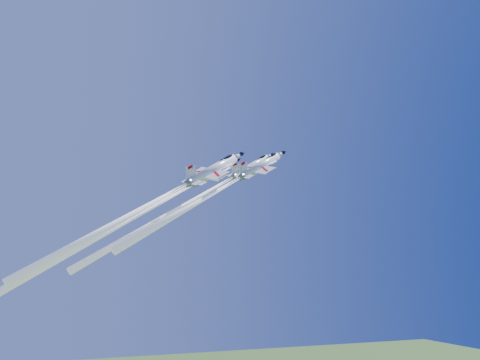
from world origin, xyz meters
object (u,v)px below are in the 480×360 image
object	(u,v)px
jet_right	(214,193)
jet_slot	(148,205)
jet_left	(138,215)
jet_lead	(191,202)

from	to	relation	value
jet_right	jet_slot	world-z (taller)	jet_right
jet_left	jet_slot	world-z (taller)	jet_left
jet_lead	jet_left	xyz separation A→B (m)	(-11.08, 3.00, -3.14)
jet_left	jet_slot	bearing A→B (deg)	-16.92
jet_right	jet_left	bearing A→B (deg)	-145.80
jet_lead	jet_slot	bearing A→B (deg)	-81.27
jet_left	jet_lead	bearing A→B (deg)	54.97
jet_lead	jet_right	size ratio (longest dim) A/B	1.17
jet_lead	jet_left	world-z (taller)	jet_lead
jet_lead	jet_left	size ratio (longest dim) A/B	0.88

